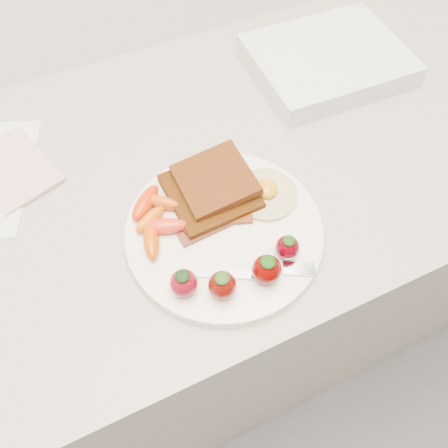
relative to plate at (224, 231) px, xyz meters
name	(u,v)px	position (x,y,z in m)	size (l,w,h in m)	color
counter	(196,288)	(-0.01, 0.13, -0.46)	(2.00, 0.60, 0.90)	gray
plate	(224,231)	(0.00, 0.00, 0.00)	(0.27, 0.27, 0.02)	white
toast_lower	(210,192)	(0.01, 0.06, 0.02)	(0.11, 0.11, 0.01)	black
toast_upper	(215,180)	(0.02, 0.06, 0.03)	(0.10, 0.10, 0.01)	black
fried_egg	(266,193)	(0.08, 0.02, 0.01)	(0.10, 0.10, 0.02)	#F3EEC9
bacon_strips	(213,219)	(-0.01, 0.02, 0.01)	(0.11, 0.06, 0.01)	#3F190E
baby_carrots	(154,218)	(-0.08, 0.05, 0.02)	(0.08, 0.12, 0.02)	#E25D09
strawberries	(239,272)	(-0.02, -0.08, 0.03)	(0.17, 0.06, 0.05)	maroon
fork	(259,272)	(0.01, -0.08, 0.01)	(0.16, 0.08, 0.00)	silver
notepad	(13,168)	(-0.24, 0.24, 0.00)	(0.10, 0.14, 0.01)	beige
appliance	(327,61)	(0.31, 0.24, 0.01)	(0.26, 0.21, 0.04)	silver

